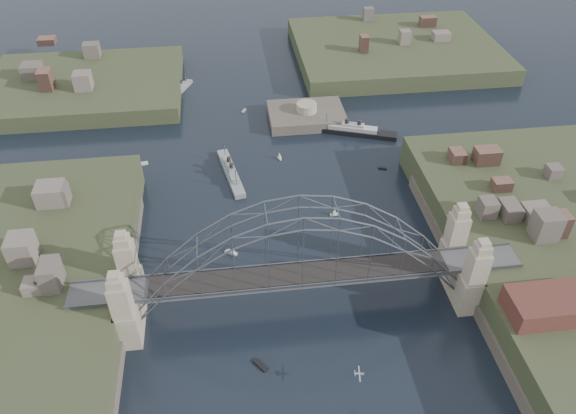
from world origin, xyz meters
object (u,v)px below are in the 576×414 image
at_px(fort_island, 306,121).
at_px(ocean_liner, 352,131).
at_px(naval_cruiser_near, 231,172).
at_px(bridge, 300,259).
at_px(naval_cruiser_far, 180,90).
at_px(wharf_shed, 565,303).

relative_size(fort_island, ocean_liner, 0.89).
bearing_deg(naval_cruiser_near, ocean_liner, 24.35).
relative_size(fort_island, naval_cruiser_near, 1.06).
distance_m(bridge, naval_cruiser_near, 47.61).
bearing_deg(naval_cruiser_far, fort_island, -31.37).
height_order(naval_cruiser_near, naval_cruiser_far, naval_cruiser_near).
distance_m(bridge, wharf_shed, 46.23).
xyz_separation_m(bridge, naval_cruiser_far, (-25.24, 92.71, -11.60)).
bearing_deg(wharf_shed, bridge, 162.35).
relative_size(bridge, wharf_shed, 4.20).
xyz_separation_m(naval_cruiser_near, naval_cruiser_far, (-13.94, 47.87, -0.23)).
bearing_deg(fort_island, ocean_liner, -38.36).
relative_size(bridge, ocean_liner, 3.40).
distance_m(fort_island, wharf_shed, 90.48).
relative_size(fort_island, naval_cruiser_far, 1.65).
height_order(fort_island, ocean_liner, ocean_liner).
xyz_separation_m(bridge, wharf_shed, (44.00, -14.00, -2.32)).
bearing_deg(naval_cruiser_near, wharf_shed, -46.77).
bearing_deg(naval_cruiser_near, bridge, -75.86).
bearing_deg(naval_cruiser_far, naval_cruiser_near, -73.77).
xyz_separation_m(naval_cruiser_far, ocean_liner, (48.99, -32.01, 0.23)).
height_order(wharf_shed, naval_cruiser_near, wharf_shed).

